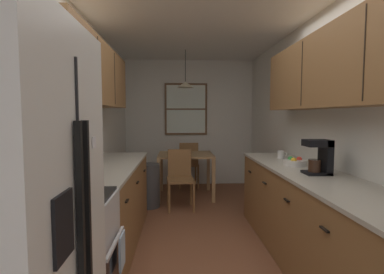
# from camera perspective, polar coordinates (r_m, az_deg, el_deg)

# --- Properties ---
(ground_plane) EXTENTS (12.00, 12.00, 0.00)m
(ground_plane) POSITION_cam_1_polar(r_m,az_deg,el_deg) (3.68, 1.33, -18.60)
(ground_plane) COLOR brown
(wall_left) EXTENTS (0.10, 9.00, 2.55)m
(wall_left) POSITION_cam_1_polar(r_m,az_deg,el_deg) (3.56, -20.86, 1.46)
(wall_left) COLOR white
(wall_left) RESTS_ON ground
(wall_right) EXTENTS (0.10, 9.00, 2.55)m
(wall_right) POSITION_cam_1_polar(r_m,az_deg,el_deg) (3.75, 22.40, 1.55)
(wall_right) COLOR white
(wall_right) RESTS_ON ground
(wall_back) EXTENTS (4.40, 0.10, 2.55)m
(wall_back) POSITION_cam_1_polar(r_m,az_deg,el_deg) (6.04, -0.55, 2.78)
(wall_back) COLOR white
(wall_back) RESTS_ON ground
(ceiling_slab) EXTENTS (4.40, 9.00, 0.08)m
(ceiling_slab) POSITION_cam_1_polar(r_m,az_deg,el_deg) (3.59, 1.41, 23.10)
(ceiling_slab) COLOR white
(stove_range) EXTENTS (0.66, 0.61, 1.10)m
(stove_range) POSITION_cam_1_polar(r_m,az_deg,el_deg) (2.18, -24.29, -22.28)
(stove_range) COLOR silver
(stove_range) RESTS_ON ground
(microwave_over_range) EXTENTS (0.39, 0.59, 0.31)m
(microwave_over_range) POSITION_cam_1_polar(r_m,az_deg,el_deg) (2.02, -28.41, 10.54)
(microwave_over_range) COLOR black
(counter_left) EXTENTS (0.64, 2.08, 0.90)m
(counter_left) POSITION_cam_1_polar(r_m,az_deg,el_deg) (3.39, -15.89, -12.72)
(counter_left) COLOR olive
(counter_left) RESTS_ON ground
(upper_cabinets_left) EXTENTS (0.33, 2.16, 0.64)m
(upper_cabinets_left) POSITION_cam_1_polar(r_m,az_deg,el_deg) (3.26, -19.05, 11.52)
(upper_cabinets_left) COLOR olive
(counter_right) EXTENTS (0.64, 3.24, 0.90)m
(counter_right) POSITION_cam_1_polar(r_m,az_deg,el_deg) (2.90, 23.92, -15.90)
(counter_right) COLOR olive
(counter_right) RESTS_ON ground
(upper_cabinets_right) EXTENTS (0.33, 2.92, 0.69)m
(upper_cabinets_right) POSITION_cam_1_polar(r_m,az_deg,el_deg) (2.78, 27.92, 12.26)
(upper_cabinets_right) COLOR olive
(dining_table) EXTENTS (0.95, 0.84, 0.76)m
(dining_table) POSITION_cam_1_polar(r_m,az_deg,el_deg) (5.13, -1.28, -4.58)
(dining_table) COLOR #A87F51
(dining_table) RESTS_ON ground
(dining_chair_near) EXTENTS (0.43, 0.43, 0.90)m
(dining_chair_near) POSITION_cam_1_polar(r_m,az_deg,el_deg) (4.53, -2.35, -7.60)
(dining_chair_near) COLOR olive
(dining_chair_near) RESTS_ON ground
(dining_chair_far) EXTENTS (0.43, 0.43, 0.90)m
(dining_chair_far) POSITION_cam_1_polar(r_m,az_deg,el_deg) (5.77, -0.75, -5.02)
(dining_chair_far) COLOR olive
(dining_chair_far) RESTS_ON ground
(pendant_light) EXTENTS (0.29, 0.29, 0.64)m
(pendant_light) POSITION_cam_1_polar(r_m,az_deg,el_deg) (5.09, -1.30, 10.25)
(pendant_light) COLOR black
(back_window) EXTENTS (0.87, 0.05, 1.05)m
(back_window) POSITION_cam_1_polar(r_m,az_deg,el_deg) (5.97, -1.20, 5.47)
(back_window) COLOR brown
(trash_bin) EXTENTS (0.34, 0.34, 0.68)m
(trash_bin) POSITION_cam_1_polar(r_m,az_deg,el_deg) (4.65, -8.47, -9.37)
(trash_bin) COLOR #3F3F42
(trash_bin) RESTS_ON ground
(storage_canister) EXTENTS (0.13, 0.13, 0.19)m
(storage_canister) POSITION_cam_1_polar(r_m,az_deg,el_deg) (2.44, -20.80, -6.32)
(storage_canister) COLOR #D84C19
(storage_canister) RESTS_ON counter_left
(dish_towel) EXTENTS (0.02, 0.16, 0.24)m
(dish_towel) POSITION_cam_1_polar(r_m,az_deg,el_deg) (2.21, -13.55, -20.83)
(dish_towel) COLOR silver
(coffee_maker) EXTENTS (0.22, 0.18, 0.31)m
(coffee_maker) POSITION_cam_1_polar(r_m,az_deg,el_deg) (2.87, 23.82, -3.46)
(coffee_maker) COLOR black
(coffee_maker) RESTS_ON counter_right
(mug_spare) EXTENTS (0.12, 0.08, 0.10)m
(mug_spare) POSITION_cam_1_polar(r_m,az_deg,el_deg) (3.75, 17.04, -3.32)
(mug_spare) COLOR white
(mug_spare) RESTS_ON counter_right
(fruit_bowl) EXTENTS (0.24, 0.24, 0.09)m
(fruit_bowl) POSITION_cam_1_polar(r_m,az_deg,el_deg) (3.28, 19.49, -4.65)
(fruit_bowl) COLOR silver
(fruit_bowl) RESTS_ON counter_right
(table_serving_bowl) EXTENTS (0.20, 0.20, 0.06)m
(table_serving_bowl) POSITION_cam_1_polar(r_m,az_deg,el_deg) (5.05, -1.90, -3.06)
(table_serving_bowl) COLOR #E0D14C
(table_serving_bowl) RESTS_ON dining_table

